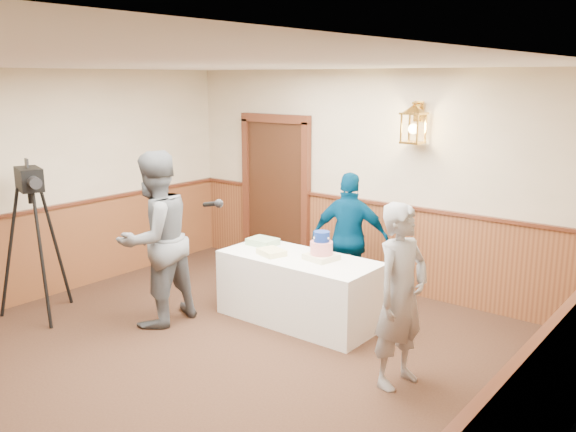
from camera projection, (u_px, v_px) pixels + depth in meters
name	position (u px, v px, depth m)	size (l,w,h in m)	color
ground	(172.00, 385.00, 5.45)	(7.00, 7.00, 0.00)	#331D13
room_shell	(199.00, 210.00, 5.50)	(6.02, 7.02, 2.81)	#BEB08F
display_table	(299.00, 289.00, 6.83)	(1.80, 0.80, 0.75)	white
tiered_cake	(321.00, 249.00, 6.62)	(0.35, 0.35, 0.32)	#F2EBBD
sheet_cake_yellow	(272.00, 252.00, 6.82)	(0.30, 0.23, 0.06)	#FFED98
sheet_cake_green	(263.00, 242.00, 7.23)	(0.33, 0.26, 0.08)	#9AC68C
interviewer	(155.00, 239.00, 6.65)	(1.54, 0.95, 1.93)	#585C62
baker	(401.00, 296.00, 5.32)	(0.60, 0.40, 1.66)	gray
assistant_p	(350.00, 239.00, 7.31)	(0.94, 0.39, 1.60)	#002F52
tv_camera_rig	(36.00, 251.00, 6.89)	(0.68, 0.63, 1.73)	black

